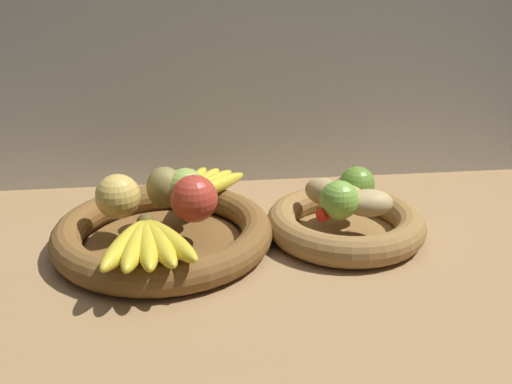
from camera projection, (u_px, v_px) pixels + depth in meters
ground_plane at (268, 243)px, 102.33cm from camera, size 140.00×90.00×3.00cm
back_wall at (249, 55)px, 119.35cm from camera, size 140.00×3.00×55.00cm
fruit_bowl_left at (163, 233)px, 97.00cm from camera, size 37.40×37.40×5.27cm
fruit_bowl_right at (345, 224)px, 100.56cm from camera, size 28.02×28.02×5.27cm
apple_green_back at (185, 188)px, 99.13cm from camera, size 7.13×7.13×7.13cm
apple_golden_left at (118, 196)px, 94.96cm from camera, size 7.60×7.60×7.60cm
apple_red_right at (194, 199)px, 93.61cm from camera, size 7.92×7.92×7.92cm
pear_brown at (165, 187)px, 99.22cm from camera, size 8.71×8.71×7.37cm
banana_bunch_front at (148, 243)px, 83.89cm from camera, size 15.65×17.52×3.21cm
banana_bunch_back at (203, 185)px, 106.56cm from camera, size 14.39×18.22×2.77cm
potato_oblong at (325, 192)px, 100.67cm from camera, size 9.04×9.34×4.77cm
potato_back at (351, 188)px, 102.62cm from camera, size 7.14×5.45×4.74cm
potato_small at (369, 203)px, 96.30cm from camera, size 8.46×5.94×4.54cm
potato_large at (347, 198)px, 98.73cm from camera, size 9.00×9.43×4.38cm
lime_near at (339, 200)px, 94.74cm from camera, size 6.63×6.63×6.63cm
lime_far at (357, 184)px, 101.97cm from camera, size 6.42×6.42×6.42cm
chili_pepper at (347, 208)px, 97.01cm from camera, size 11.44×7.08×2.30cm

